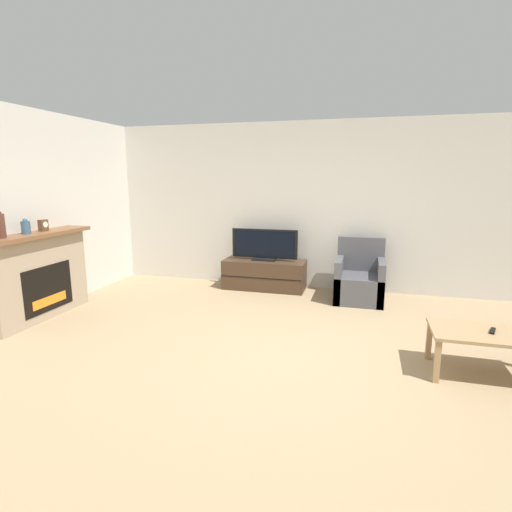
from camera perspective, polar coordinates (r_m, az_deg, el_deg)
The scene contains 11 objects.
ground_plane at distance 4.17m, azimuth 4.49°, elevation -14.71°, with size 24.00×24.00×0.00m, color #9E8460.
wall_back at distance 6.58m, azimuth 9.40°, elevation 6.95°, with size 12.00×0.06×2.70m.
fireplace at distance 5.89m, azimuth -28.73°, elevation -2.40°, with size 0.42×1.59×1.13m.
mantel_vase_left at distance 5.45m, azimuth -32.76°, elevation 3.71°, with size 0.11×0.11×0.32m.
mantel_vase_centre_left at distance 5.70m, azimuth -30.04°, elevation 3.62°, with size 0.11×0.11×0.20m.
mantel_clock at distance 5.90m, azimuth -28.12°, elevation 3.88°, with size 0.08×0.11×0.15m.
tv_stand at distance 6.60m, azimuth 1.20°, elevation -2.66°, with size 1.34×0.51×0.48m.
tv at distance 6.50m, azimuth 1.21°, elevation 1.44°, with size 1.09×0.18×0.51m.
armchair at distance 6.19m, azimuth 14.55°, elevation -3.42°, with size 0.70×0.76×0.92m.
coffee_table at distance 4.29m, azimuth 30.10°, elevation -10.06°, with size 0.97×0.58×0.43m.
remote at distance 4.29m, azimuth 30.71°, elevation -9.18°, with size 0.09×0.15×0.02m.
Camera 1 is at (0.68, -3.69, 1.82)m, focal length 28.00 mm.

